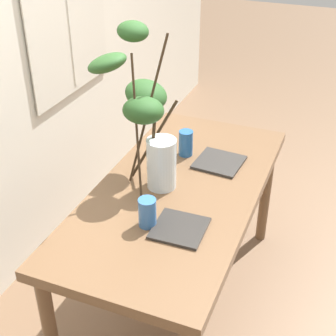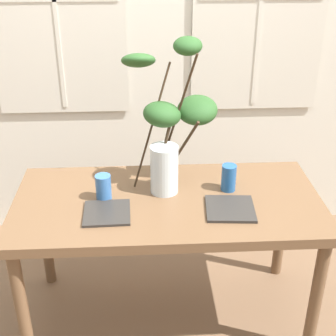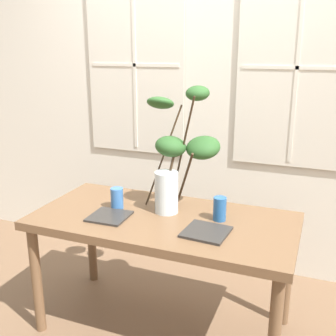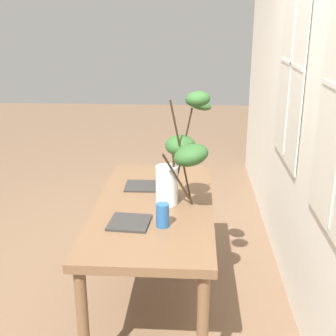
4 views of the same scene
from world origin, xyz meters
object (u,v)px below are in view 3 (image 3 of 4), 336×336
Objects in this scene: dining_table at (163,230)px; plate_square_right at (206,232)px; plate_square_left at (109,216)px; drinking_glass_blue_right at (220,209)px; vase_with_branches at (179,153)px; drinking_glass_blue_left at (117,198)px.

dining_table is 6.66× the size of plate_square_right.
drinking_glass_blue_right is at bearing 17.91° from plate_square_left.
drinking_glass_blue_right is at bearing 13.98° from dining_table.
plate_square_left is (-0.31, -0.28, -0.33)m from vase_with_branches.
vase_with_branches is at bearing 23.95° from drinking_glass_blue_left.
drinking_glass_blue_right reaches higher than drinking_glass_blue_left.
vase_with_branches is at bearing 42.00° from plate_square_left.
dining_table is 0.45m from vase_with_branches.
vase_with_branches is 0.54m from plate_square_left.
drinking_glass_blue_right reaches higher than dining_table.
drinking_glass_blue_right is (0.61, 0.06, 0.00)m from drinking_glass_blue_left.
drinking_glass_blue_left reaches higher than plate_square_left.
plate_square_right is at bearing 0.29° from plate_square_left.
drinking_glass_blue_right is at bearing 5.25° from drinking_glass_blue_left.
drinking_glass_blue_left is at bearing -174.75° from drinking_glass_blue_right.
drinking_glass_blue_left is at bearing 176.25° from dining_table.
plate_square_right reaches higher than dining_table.
plate_square_left is (-0.59, -0.19, -0.06)m from drinking_glass_blue_right.
drinking_glass_blue_left reaches higher than dining_table.
dining_table is 7.03× the size of plate_square_left.
vase_with_branches reaches higher than plate_square_left.
drinking_glass_blue_right is 0.60× the size of plate_square_right.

